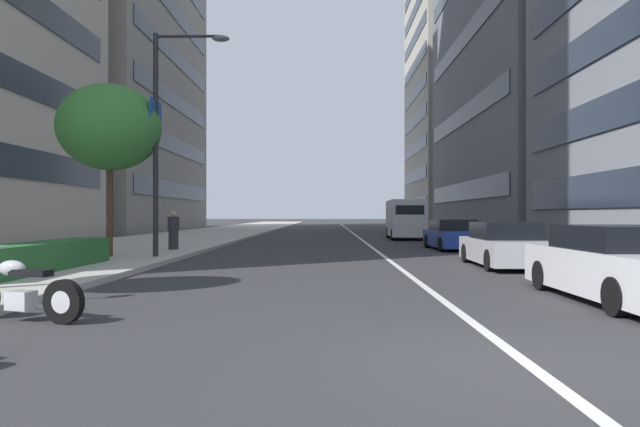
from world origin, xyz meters
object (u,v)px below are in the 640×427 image
delivery_van_ahead (405,218)px  street_tree_near_plaza_corner (110,128)px  motorcycle_nearest_camera (20,293)px  car_mid_block_traffic (504,246)px  car_lead_in_lane (452,235)px  street_lamp_with_banners (167,120)px  pedestrian_on_plaza (173,230)px  car_following_behind (620,265)px

delivery_van_ahead → street_tree_near_plaza_corner: street_tree_near_plaza_corner is taller
motorcycle_nearest_camera → delivery_van_ahead: (27.99, -9.55, 0.93)m
car_mid_block_traffic → car_lead_in_lane: size_ratio=1.01×
street_lamp_with_banners → pedestrian_on_plaza: (3.86, 0.85, -3.92)m
street_lamp_with_banners → delivery_van_ahead: bearing=-31.5°
street_tree_near_plaza_corner → car_mid_block_traffic: bearing=-99.0°
car_following_behind → pedestrian_on_plaza: bearing=42.8°
car_following_behind → delivery_van_ahead: bearing=1.1°
motorcycle_nearest_camera → car_mid_block_traffic: car_mid_block_traffic is taller
car_mid_block_traffic → street_lamp_with_banners: (2.05, 10.89, 4.22)m
car_mid_block_traffic → motorcycle_nearest_camera: bearing=132.9°
car_mid_block_traffic → street_tree_near_plaza_corner: street_tree_near_plaza_corner is taller
motorcycle_nearest_camera → car_lead_in_lane: size_ratio=0.48×
car_lead_in_lane → street_tree_near_plaza_corner: street_tree_near_plaza_corner is taller
car_lead_in_lane → pedestrian_on_plaza: 12.30m
pedestrian_on_plaza → car_lead_in_lane: bearing=-129.3°
motorcycle_nearest_camera → car_following_behind: size_ratio=0.46×
car_following_behind → delivery_van_ahead: (25.97, 0.39, 0.69)m
delivery_van_ahead → street_tree_near_plaza_corner: bearing=145.5°
car_lead_in_lane → delivery_van_ahead: (10.71, 0.69, 0.70)m
motorcycle_nearest_camera → delivery_van_ahead: bearing=-92.8°
car_following_behind → street_tree_near_plaza_corner: street_tree_near_plaza_corner is taller
car_lead_in_lane → delivery_van_ahead: 10.76m
pedestrian_on_plaza → street_lamp_with_banners: bearing=141.4°
street_lamp_with_banners → street_tree_near_plaza_corner: 2.01m
street_lamp_with_banners → pedestrian_on_plaza: size_ratio=4.90×
motorcycle_nearest_camera → pedestrian_on_plaza: bearing=-67.1°
car_following_behind → car_mid_block_traffic: 6.83m
car_lead_in_lane → pedestrian_on_plaza: (-2.51, 12.03, 0.29)m
pedestrian_on_plaza → motorcycle_nearest_camera: bearing=135.9°
street_lamp_with_banners → street_tree_near_plaza_corner: street_lamp_with_banners is taller
car_mid_block_traffic → car_lead_in_lane: (8.43, -0.29, 0.01)m
street_lamp_with_banners → pedestrian_on_plaza: street_lamp_with_banners is taller
car_following_behind → street_lamp_with_banners: size_ratio=0.61×
street_lamp_with_banners → motorcycle_nearest_camera: bearing=-175.1°
car_mid_block_traffic → pedestrian_on_plaza: (5.92, 11.74, 0.30)m
car_mid_block_traffic → pedestrian_on_plaza: size_ratio=2.89×
motorcycle_nearest_camera → car_mid_block_traffic: (8.84, -9.96, 0.22)m
car_lead_in_lane → delivery_van_ahead: size_ratio=0.78×
car_mid_block_traffic → delivery_van_ahead: size_ratio=0.79×
motorcycle_nearest_camera → street_lamp_with_banners: street_lamp_with_banners is taller
car_following_behind → pedestrian_on_plaza: size_ratio=2.98×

